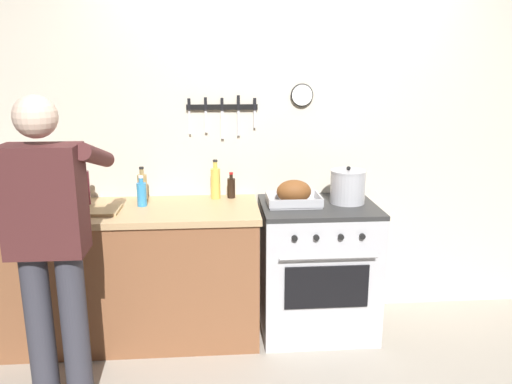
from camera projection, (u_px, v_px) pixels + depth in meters
The scene contains 12 objects.
wall_back at pixel (280, 137), 3.55m from camera, with size 6.00×0.13×2.60m.
counter_block at pixel (104, 273), 3.31m from camera, with size 2.03×0.65×0.90m.
stove at pixel (317, 268), 3.42m from camera, with size 0.76×0.67×0.90m.
person_cook at pixel (49, 235), 2.55m from camera, with size 0.51×0.63×1.66m.
roasting_pan at pixel (294, 194), 3.29m from camera, with size 0.35×0.26×0.17m.
stock_pot at pixel (348, 187), 3.33m from camera, with size 0.24×0.24×0.25m.
cutting_board at pixel (91, 211), 3.13m from camera, with size 0.36×0.24×0.02m, color tan.
bottle_cooking_oil at pixel (216, 182), 3.44m from camera, with size 0.07×0.07×0.27m.
bottle_soy_sauce at pixel (231, 187), 3.47m from camera, with size 0.05×0.05×0.18m.
bottle_vinegar at pixel (142, 187), 3.38m from camera, with size 0.06×0.06×0.24m.
bottle_dish_soap at pixel (142, 194), 3.26m from camera, with size 0.06×0.06×0.20m.
bottle_wine_red at pixel (84, 188), 3.22m from camera, with size 0.08×0.08×0.30m.
Camera 1 is at (-0.45, -2.16, 1.78)m, focal length 35.03 mm.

